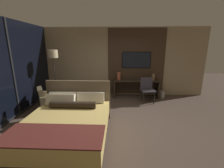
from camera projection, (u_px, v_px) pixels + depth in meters
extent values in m
plane|color=#4C3D33|center=(117.00, 123.00, 4.10)|extent=(16.00, 16.00, 0.00)
cube|color=tan|center=(118.00, 62.00, 6.27)|extent=(7.20, 0.06, 2.80)
cube|color=#3D2B1E|center=(136.00, 62.00, 6.20)|extent=(2.32, 0.03, 2.70)
cube|color=black|center=(12.00, 70.00, 4.26)|extent=(0.02, 6.00, 2.80)
cube|color=black|center=(13.00, 70.00, 4.26)|extent=(0.04, 0.06, 2.80)
cube|color=black|center=(20.00, 114.00, 4.60)|extent=(0.05, 6.00, 0.08)
cube|color=#33281E|center=(68.00, 136.00, 3.34)|extent=(1.70, 2.02, 0.22)
cube|color=tan|center=(67.00, 124.00, 3.27)|extent=(1.75, 2.08, 0.33)
cube|color=#56231E|center=(53.00, 135.00, 2.58)|extent=(1.77, 0.73, 0.02)
cube|color=brown|center=(79.00, 100.00, 4.27)|extent=(1.78, 0.08, 1.12)
cube|color=beige|center=(64.00, 97.00, 4.12)|extent=(0.73, 0.23, 0.31)
cube|color=beige|center=(91.00, 97.00, 4.09)|extent=(0.73, 0.23, 0.31)
cube|color=beige|center=(61.00, 100.00, 3.92)|extent=(0.73, 0.25, 0.32)
cylinder|color=#2D2319|center=(73.00, 105.00, 3.72)|extent=(1.14, 0.17, 0.17)
cube|color=#2D2319|center=(136.00, 80.00, 6.07)|extent=(1.82, 0.56, 0.03)
cube|color=#2D2319|center=(115.00, 89.00, 6.20)|extent=(0.06, 0.51, 0.69)
cube|color=#2D2319|center=(158.00, 89.00, 6.13)|extent=(0.06, 0.51, 0.69)
cube|color=#2D2319|center=(135.00, 86.00, 6.40)|extent=(1.70, 0.02, 0.34)
cube|color=black|center=(136.00, 60.00, 6.14)|extent=(1.18, 0.04, 0.66)
cube|color=black|center=(136.00, 60.00, 6.12)|extent=(1.11, 0.01, 0.61)
cube|color=#38333D|center=(148.00, 90.00, 5.52)|extent=(0.55, 0.52, 0.05)
cube|color=#38333D|center=(146.00, 83.00, 5.66)|extent=(0.47, 0.16, 0.42)
cylinder|color=black|center=(143.00, 99.00, 5.38)|extent=(0.04, 0.04, 0.44)
cylinder|color=black|center=(154.00, 98.00, 5.41)|extent=(0.04, 0.04, 0.44)
cylinder|color=black|center=(141.00, 95.00, 5.75)|extent=(0.04, 0.04, 0.44)
cylinder|color=black|center=(151.00, 95.00, 5.78)|extent=(0.04, 0.04, 0.44)
cube|color=brown|center=(52.00, 103.00, 5.01)|extent=(0.92, 0.87, 0.40)
cube|color=brown|center=(41.00, 93.00, 4.78)|extent=(0.47, 0.59, 0.38)
cube|color=brown|center=(53.00, 104.00, 4.71)|extent=(0.68, 0.46, 0.54)
cube|color=brown|center=(51.00, 98.00, 5.28)|extent=(0.68, 0.46, 0.54)
cylinder|color=#282623|center=(57.00, 101.00, 5.71)|extent=(0.28, 0.28, 0.03)
cylinder|color=#332D28|center=(55.00, 80.00, 5.51)|extent=(0.03, 0.03, 1.69)
cylinder|color=beige|center=(53.00, 54.00, 5.27)|extent=(0.34, 0.34, 0.28)
cylinder|color=#846647|center=(153.00, 77.00, 5.98)|extent=(0.13, 0.13, 0.25)
cylinder|color=#B2563D|center=(119.00, 76.00, 6.07)|extent=(0.14, 0.14, 0.30)
cube|color=#332D28|center=(138.00, 79.00, 6.13)|extent=(0.26, 0.22, 0.03)
cylinder|color=gray|center=(162.00, 94.00, 6.10)|extent=(0.22, 0.22, 0.28)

